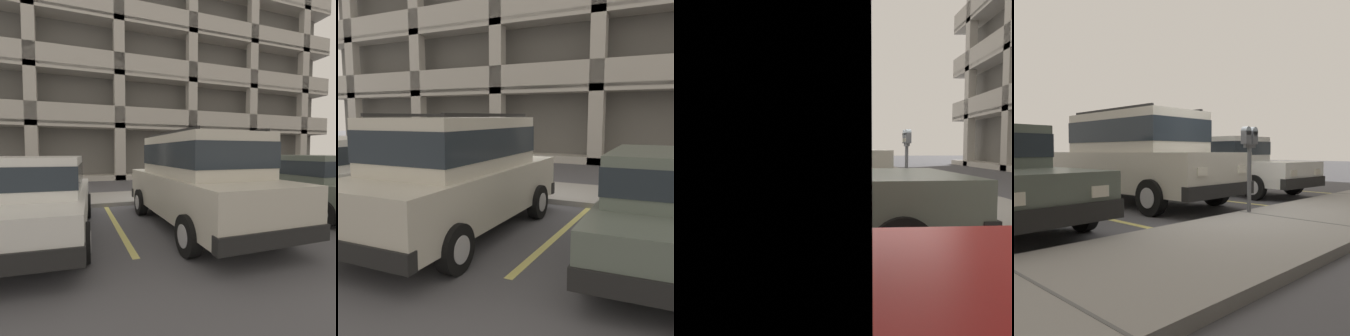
% 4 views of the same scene
% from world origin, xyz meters
% --- Properties ---
extents(ground_plane, '(80.00, 80.00, 0.10)m').
position_xyz_m(ground_plane, '(0.00, 0.00, -0.05)').
color(ground_plane, '#4C4C51').
extents(sidewalk, '(40.00, 2.20, 0.12)m').
position_xyz_m(sidewalk, '(0.00, 1.30, 0.06)').
color(sidewalk, gray).
rests_on(sidewalk, ground_plane).
extents(parking_stall_lines, '(13.16, 4.80, 0.01)m').
position_xyz_m(parking_stall_lines, '(1.63, -1.40, 0.00)').
color(parking_stall_lines, '#DBD16B').
rests_on(parking_stall_lines, ground_plane).
extents(silver_suv, '(2.06, 4.80, 2.03)m').
position_xyz_m(silver_suv, '(0.04, -2.52, 1.09)').
color(silver_suv, beige).
rests_on(silver_suv, ground_plane).
extents(red_sedan, '(2.02, 4.57, 1.54)m').
position_xyz_m(red_sedan, '(-3.12, -2.37, 0.82)').
color(red_sedan, silver).
rests_on(red_sedan, ground_plane).
extents(dark_hatchback, '(1.97, 4.55, 1.54)m').
position_xyz_m(dark_hatchback, '(3.33, -2.21, 0.82)').
color(dark_hatchback, '#5B665B').
rests_on(dark_hatchback, ground_plane).
extents(parking_meter_near, '(0.35, 0.12, 1.44)m').
position_xyz_m(parking_meter_near, '(-0.08, 0.35, 1.20)').
color(parking_meter_near, '#595B60').
rests_on(parking_meter_near, sidewalk).
extents(parking_garage, '(32.00, 10.00, 19.25)m').
position_xyz_m(parking_garage, '(0.03, 12.92, 9.03)').
color(parking_garage, '#64625C').
rests_on(parking_garage, ground_plane).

